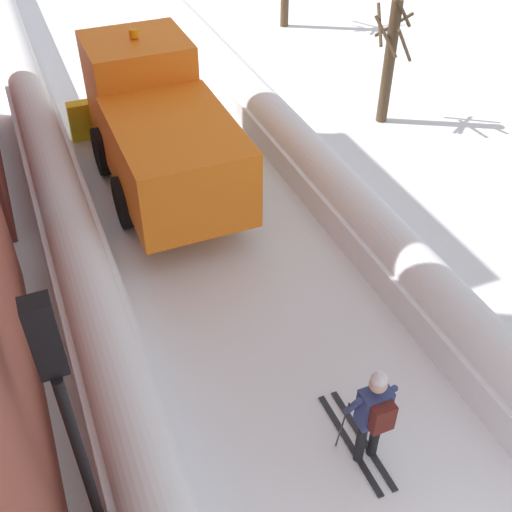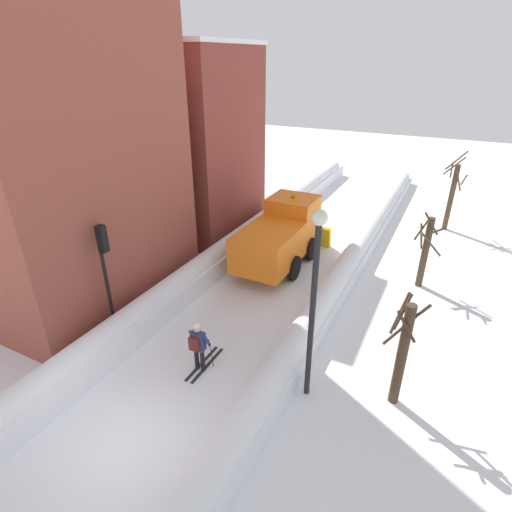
% 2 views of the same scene
% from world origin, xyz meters
% --- Properties ---
extents(ground_plane, '(80.00, 80.00, 0.00)m').
position_xyz_m(ground_plane, '(0.00, 10.00, 0.00)').
color(ground_plane, white).
extents(snowbank_left, '(1.10, 36.00, 1.29)m').
position_xyz_m(snowbank_left, '(-2.74, 10.00, 0.61)').
color(snowbank_left, white).
rests_on(snowbank_left, ground).
extents(snowbank_right, '(1.10, 36.00, 1.05)m').
position_xyz_m(snowbank_right, '(2.74, 10.00, 0.46)').
color(snowbank_right, white).
rests_on(snowbank_right, ground).
extents(plow_truck, '(3.20, 5.98, 3.12)m').
position_xyz_m(plow_truck, '(-0.43, 11.00, 1.48)').
color(plow_truck, orange).
rests_on(plow_truck, ground).
extents(skier, '(0.62, 1.80, 1.81)m').
position_xyz_m(skier, '(0.27, 3.13, 1.00)').
color(skier, black).
rests_on(skier, ground).
extents(traffic_light_pole, '(0.28, 0.42, 4.17)m').
position_xyz_m(traffic_light_pole, '(-3.39, 3.36, 2.93)').
color(traffic_light_pole, black).
rests_on(traffic_light_pole, ground).
extents(bare_tree_mid, '(1.16, 1.26, 3.41)m').
position_xyz_m(bare_tree_mid, '(5.77, 11.81, 1.68)').
color(bare_tree_mid, '#4A3A26').
rests_on(bare_tree_mid, ground).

